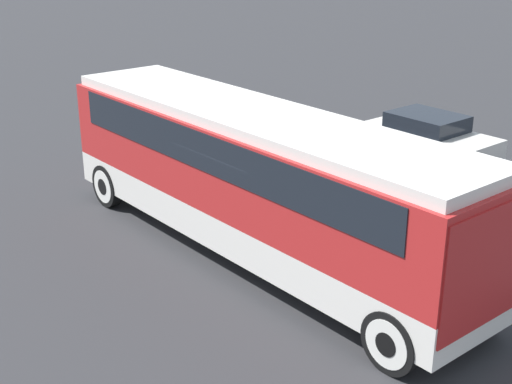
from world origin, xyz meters
TOP-DOWN VIEW (x-y plane):
  - ground_plane at (0.00, 0.00)m, footprint 120.00×120.00m
  - tour_bus at (0.10, 0.00)m, footprint 11.24×2.54m
  - parked_car_near at (-1.79, 8.35)m, footprint 4.10×1.90m
  - parked_car_mid at (-3.17, 5.09)m, footprint 4.08×1.98m

SIDE VIEW (x-z plane):
  - ground_plane at x=0.00m, z-range 0.00..0.00m
  - parked_car_mid at x=-3.17m, z-range 0.01..1.28m
  - parked_car_near at x=-1.79m, z-range 0.00..1.36m
  - tour_bus at x=0.10m, z-range 0.33..3.54m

